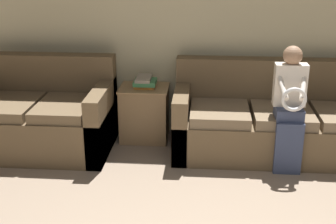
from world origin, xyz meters
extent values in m
cube|color=beige|center=(0.00, 3.30, 1.27)|extent=(7.09, 0.06, 2.55)
cube|color=brown|center=(0.73, 2.73, 0.21)|extent=(2.28, 0.92, 0.43)
cube|color=brown|center=(0.73, 3.09, 0.70)|extent=(2.28, 0.20, 0.54)
cube|color=brown|center=(-0.33, 2.73, 0.35)|extent=(0.16, 0.92, 0.70)
cube|color=#7A664C|center=(0.07, 2.63, 0.48)|extent=(0.61, 0.68, 0.11)
cube|color=#7A664C|center=(0.73, 2.63, 0.48)|extent=(0.61, 0.68, 0.11)
cube|color=brown|center=(-1.87, 2.63, 0.24)|extent=(1.51, 0.99, 0.47)
cube|color=brown|center=(-1.87, 3.02, 0.73)|extent=(1.51, 0.20, 0.52)
cube|color=brown|center=(-1.19, 2.63, 0.37)|extent=(0.16, 0.99, 0.73)
cube|color=brown|center=(-2.17, 2.53, 0.53)|extent=(0.56, 0.75, 0.11)
cube|color=brown|center=(-1.57, 2.53, 0.53)|extent=(0.56, 0.75, 0.11)
cube|color=#384260|center=(0.75, 2.27, 0.27)|extent=(0.27, 0.10, 0.54)
cube|color=#384260|center=(0.75, 2.41, 0.59)|extent=(0.27, 0.28, 0.11)
cube|color=silver|center=(0.75, 2.48, 0.86)|extent=(0.32, 0.14, 0.42)
sphere|color=#A37A5B|center=(0.75, 2.48, 1.15)|extent=(0.19, 0.19, 0.19)
torus|color=white|center=(0.75, 2.21, 0.79)|extent=(0.24, 0.04, 0.24)
cylinder|color=silver|center=(0.65, 2.35, 0.89)|extent=(0.12, 0.31, 0.23)
cylinder|color=silver|center=(0.85, 2.35, 0.89)|extent=(0.12, 0.31, 0.23)
cube|color=#9E7A51|center=(-0.78, 3.02, 0.31)|extent=(0.53, 0.45, 0.63)
cube|color=tan|center=(-0.78, 3.02, 0.62)|extent=(0.55, 0.47, 0.02)
cube|color=orange|center=(-0.77, 3.03, 0.65)|extent=(0.23, 0.23, 0.04)
cube|color=#3D8451|center=(-0.76, 3.01, 0.69)|extent=(0.25, 0.26, 0.05)
cube|color=gray|center=(-0.78, 3.03, 0.73)|extent=(0.17, 0.31, 0.03)
camera|label=1|loc=(-0.10, -2.02, 2.20)|focal=50.00mm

